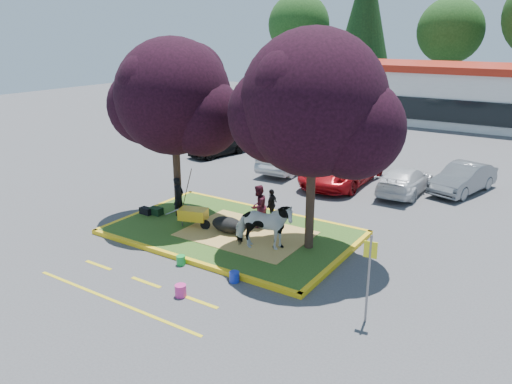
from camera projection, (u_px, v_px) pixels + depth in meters
The scene contains 32 objects.
ground at pixel (232, 234), 17.50m from camera, with size 90.00×90.00×0.00m, color #424244.
median_island at pixel (232, 232), 17.47m from camera, with size 8.00×5.00×0.15m, color #2C4D18.
curb_near at pixel (184, 259), 15.41m from camera, with size 8.30×0.16×0.15m, color yellow.
curb_far at pixel (270, 211), 19.53m from camera, with size 8.30×0.16×0.15m, color yellow.
curb_left at pixel (148, 211), 19.59m from camera, with size 0.16×5.30×0.15m, color yellow.
curb_right at pixel (340, 260), 15.36m from camera, with size 0.16×5.30×0.15m, color yellow.
straw_bedding at pixel (246, 234), 17.14m from camera, with size 4.20×3.00×0.01m, color #D7AC58.
tree_purple_left at pixel (174, 102), 17.90m from camera, with size 5.06×4.20×6.51m.
tree_purple_right at pixel (314, 110), 14.72m from camera, with size 5.30×4.40×6.82m.
fire_lane_stripe_a at pixel (99, 265), 15.18m from camera, with size 1.10×0.12×0.01m, color yellow.
fire_lane_stripe_b at pixel (146, 282), 14.14m from camera, with size 1.10×0.12×0.01m, color yellow.
fire_lane_stripe_c at pixel (201, 302), 13.11m from camera, with size 1.10×0.12×0.01m, color yellow.
fire_lane_long at pixel (113, 301), 13.19m from camera, with size 6.00×0.10×0.01m, color yellow.
retail_building at pixel (466, 93), 38.11m from camera, with size 20.40×8.40×4.40m.
treeline at pixel (487, 20), 44.50m from camera, with size 46.58×7.80×14.63m.
cow at pixel (264, 226), 15.68m from camera, with size 0.85×1.87×1.58m, color silver.
calf at pixel (228, 225), 17.23m from camera, with size 1.23×0.70×0.53m, color black.
handler at pixel (179, 196), 18.75m from camera, with size 0.53×0.35×1.45m, color black.
visitor_a at pixel (258, 206), 17.51m from camera, with size 0.75×0.59×1.55m, color #421320.
visitor_b at pixel (272, 204), 18.27m from camera, with size 0.69×0.29×1.18m, color black.
wheelbarrow at pixel (193, 214), 17.66m from camera, with size 1.75×0.86×0.66m.
gear_bag_dark at pixel (146, 211), 18.96m from camera, with size 0.50×0.27×0.25m, color black.
gear_bag_green at pixel (156, 211), 18.93m from camera, with size 0.50×0.31×0.27m, color black.
sign_post at pixel (369, 270), 11.83m from camera, with size 0.32×0.06×2.29m.
bucket_green at pixel (181, 260), 15.17m from camera, with size 0.28×0.28×0.29m, color green.
bucket_pink at pixel (181, 291), 13.36m from camera, with size 0.31×0.31×0.33m, color #DF318F.
bucket_blue at pixel (234, 277), 14.14m from camera, with size 0.29×0.29×0.31m, color #162EB7.
car_black at pixel (219, 144), 28.46m from camera, with size 1.51×3.76×1.28m, color black.
car_silver at pixel (291, 155), 25.36m from camera, with size 1.62×4.65×1.53m, color #ACAFB4.
car_red at pixel (342, 167), 23.19m from camera, with size 2.52×5.45×1.52m, color #A80E14.
car_white at pixel (405, 180), 21.80m from camera, with size 1.64×4.05×1.17m, color silver.
car_grey at pixel (463, 178), 21.87m from camera, with size 1.35×3.87×1.28m, color slate.
Camera 1 is at (9.51, -13.13, 6.80)m, focal length 35.00 mm.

